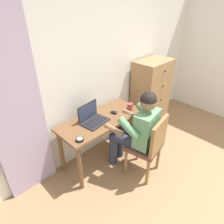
{
  "coord_description": "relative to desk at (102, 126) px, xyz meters",
  "views": [
    {
      "loc": [
        -1.86,
        0.17,
        2.13
      ],
      "look_at": [
        -0.28,
        1.77,
        0.81
      ],
      "focal_mm": 31.84,
      "sensor_mm": 36.0,
      "label": 1
    }
  ],
  "objects": [
    {
      "name": "desk",
      "position": [
        0.0,
        0.0,
        0.0
      ],
      "size": [
        1.21,
        0.52,
        0.71
      ],
      "color": "brown",
      "rests_on": "ground_plane"
    },
    {
      "name": "dresser",
      "position": [
        1.22,
        0.07,
        0.02
      ],
      "size": [
        0.64,
        0.45,
        1.24
      ],
      "color": "#9E754C",
      "rests_on": "ground_plane"
    },
    {
      "name": "wall_back",
      "position": [
        0.38,
        0.33,
        0.65
      ],
      "size": [
        4.8,
        0.05,
        2.5
      ],
      "primitive_type": "cube",
      "color": "silver",
      "rests_on": "ground_plane"
    },
    {
      "name": "desk_clock",
      "position": [
        -0.49,
        -0.18,
        0.13
      ],
      "size": [
        0.09,
        0.09,
        0.03
      ],
      "color": "black",
      "rests_on": "desk"
    },
    {
      "name": "chair",
      "position": [
        0.24,
        -0.63,
        -0.09
      ],
      "size": [
        0.49,
        0.47,
        0.89
      ],
      "color": "brown",
      "rests_on": "ground_plane"
    },
    {
      "name": "coffee_mug",
      "position": [
        0.46,
        -0.11,
        0.16
      ],
      "size": [
        0.12,
        0.08,
        0.09
      ],
      "color": "#9E3D38",
      "rests_on": "desk"
    },
    {
      "name": "computer_mouse",
      "position": [
        0.21,
        -0.02,
        0.13
      ],
      "size": [
        0.09,
        0.11,
        0.03
      ],
      "primitive_type": "ellipsoid",
      "rotation": [
        0.0,
        0.0,
        0.33
      ],
      "color": "black",
      "rests_on": "desk"
    },
    {
      "name": "person_seated",
      "position": [
        0.2,
        -0.45,
        0.09
      ],
      "size": [
        0.6,
        0.64,
        1.21
      ],
      "color": "#33384C",
      "rests_on": "ground_plane"
    },
    {
      "name": "laptop",
      "position": [
        -0.13,
        0.03,
        0.17
      ],
      "size": [
        0.37,
        0.3,
        0.24
      ],
      "color": "#232326",
      "rests_on": "desk"
    },
    {
      "name": "curtain_panel",
      "position": [
        -0.94,
        0.26,
        0.54
      ],
      "size": [
        0.58,
        0.03,
        2.28
      ],
      "primitive_type": "cube",
      "color": "#B29EBC",
      "rests_on": "ground_plane"
    }
  ]
}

